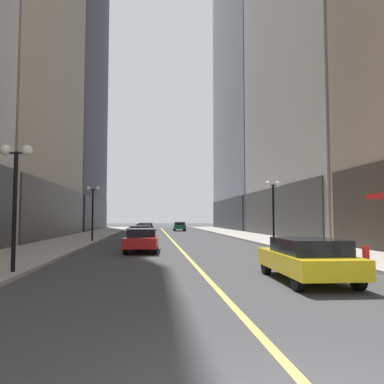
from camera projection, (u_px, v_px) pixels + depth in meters
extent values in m
plane|color=#38383A|center=(170.00, 238.00, 38.34)|extent=(200.00, 200.00, 0.00)
cube|color=#9E9991|center=(84.00, 237.00, 37.49)|extent=(4.50, 78.00, 0.15)
cube|color=#9E9991|center=(251.00, 236.00, 39.20)|extent=(4.50, 78.00, 0.15)
cube|color=#E5D64C|center=(170.00, 237.00, 38.34)|extent=(0.16, 70.00, 0.01)
cube|color=#403C35|center=(59.00, 212.00, 36.91)|extent=(0.50, 22.80, 5.00)
cube|color=#4C515B|center=(65.00, 53.00, 63.39)|extent=(11.21, 26.00, 57.54)
cube|color=black|center=(96.00, 214.00, 62.22)|extent=(0.50, 24.70, 5.00)
cube|color=#3A3935|center=(275.00, 212.00, 39.11)|extent=(0.50, 22.80, 5.00)
cube|color=slate|center=(268.00, 21.00, 67.43)|extent=(15.34, 26.00, 72.24)
cube|color=#212327|center=(227.00, 214.00, 64.41)|extent=(0.50, 24.70, 5.00)
cube|color=yellow|center=(306.00, 262.00, 11.97)|extent=(2.02, 4.56, 0.55)
cube|color=black|center=(309.00, 247.00, 11.77)|extent=(1.74, 2.57, 0.50)
cylinder|color=black|center=(266.00, 265.00, 13.45)|extent=(0.24, 0.65, 0.64)
cylinder|color=black|center=(313.00, 264.00, 13.58)|extent=(0.24, 0.65, 0.64)
cylinder|color=black|center=(298.00, 279.00, 10.31)|extent=(0.24, 0.65, 0.64)
cylinder|color=black|center=(358.00, 278.00, 10.44)|extent=(0.24, 0.65, 0.64)
cube|color=#B21919|center=(142.00, 241.00, 22.29)|extent=(1.97, 4.74, 0.55)
cube|color=black|center=(142.00, 233.00, 22.56)|extent=(1.67, 2.68, 0.50)
cylinder|color=black|center=(155.00, 248.00, 20.69)|extent=(0.25, 0.65, 0.64)
cylinder|color=black|center=(125.00, 249.00, 20.60)|extent=(0.25, 0.65, 0.64)
cylinder|color=black|center=(156.00, 244.00, 23.95)|extent=(0.25, 0.65, 0.64)
cylinder|color=black|center=(131.00, 244.00, 23.85)|extent=(0.25, 0.65, 0.64)
cube|color=black|center=(140.00, 235.00, 29.93)|extent=(1.80, 4.44, 0.55)
cube|color=black|center=(141.00, 229.00, 30.18)|extent=(1.56, 2.50, 0.50)
cylinder|color=black|center=(149.00, 240.00, 28.44)|extent=(0.23, 0.64, 0.64)
cylinder|color=black|center=(129.00, 240.00, 28.32)|extent=(0.23, 0.64, 0.64)
cylinder|color=black|center=(150.00, 238.00, 31.50)|extent=(0.23, 0.64, 0.64)
cylinder|color=black|center=(132.00, 238.00, 31.38)|extent=(0.23, 0.64, 0.64)
cube|color=navy|center=(145.00, 231.00, 39.38)|extent=(1.84, 4.17, 0.55)
cube|color=black|center=(145.00, 226.00, 39.62)|extent=(1.61, 2.34, 0.50)
cylinder|color=black|center=(152.00, 234.00, 37.99)|extent=(0.22, 0.64, 0.64)
cylinder|color=black|center=(136.00, 235.00, 37.83)|extent=(0.22, 0.64, 0.64)
cylinder|color=black|center=(152.00, 233.00, 40.89)|extent=(0.22, 0.64, 0.64)
cylinder|color=black|center=(137.00, 233.00, 40.73)|extent=(0.22, 0.64, 0.64)
cube|color=#141E4C|center=(145.00, 228.00, 49.25)|extent=(2.14, 4.21, 0.55)
cube|color=black|center=(145.00, 225.00, 49.48)|extent=(1.82, 2.38, 0.50)
cylinder|color=black|center=(152.00, 231.00, 47.94)|extent=(0.25, 0.65, 0.64)
cylinder|color=black|center=(138.00, 231.00, 47.68)|extent=(0.25, 0.65, 0.64)
cylinder|color=black|center=(151.00, 230.00, 50.78)|extent=(0.25, 0.65, 0.64)
cylinder|color=black|center=(138.00, 230.00, 50.53)|extent=(0.25, 0.65, 0.64)
cube|color=#196038|center=(179.00, 227.00, 58.29)|extent=(1.82, 4.75, 0.55)
cube|color=black|center=(179.00, 224.00, 58.09)|extent=(1.57, 2.67, 0.50)
cylinder|color=black|center=(174.00, 228.00, 59.86)|extent=(0.23, 0.64, 0.64)
cylinder|color=black|center=(184.00, 228.00, 59.98)|extent=(0.23, 0.64, 0.64)
cylinder|color=black|center=(175.00, 229.00, 56.57)|extent=(0.23, 0.64, 0.64)
cylinder|color=black|center=(185.00, 229.00, 56.70)|extent=(0.23, 0.64, 0.64)
cylinder|color=black|center=(15.00, 213.00, 13.09)|extent=(0.14, 0.14, 4.20)
cylinder|color=black|center=(16.00, 153.00, 13.22)|extent=(0.80, 0.06, 0.06)
sphere|color=white|center=(6.00, 150.00, 13.19)|extent=(0.36, 0.36, 0.36)
sphere|color=white|center=(27.00, 150.00, 13.26)|extent=(0.36, 0.36, 0.36)
cylinder|color=black|center=(93.00, 216.00, 30.42)|extent=(0.14, 0.14, 4.20)
cylinder|color=black|center=(93.00, 190.00, 30.55)|extent=(0.80, 0.06, 0.06)
sphere|color=white|center=(88.00, 188.00, 30.52)|extent=(0.36, 0.36, 0.36)
sphere|color=white|center=(98.00, 189.00, 30.59)|extent=(0.36, 0.36, 0.36)
cylinder|color=black|center=(273.00, 216.00, 26.24)|extent=(0.14, 0.14, 4.20)
cylinder|color=black|center=(273.00, 185.00, 26.37)|extent=(0.80, 0.06, 0.06)
sphere|color=white|center=(268.00, 184.00, 26.34)|extent=(0.36, 0.36, 0.36)
sphere|color=white|center=(278.00, 184.00, 26.42)|extent=(0.36, 0.36, 0.36)
cylinder|color=red|center=(366.00, 256.00, 15.81)|extent=(0.28, 0.28, 0.80)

